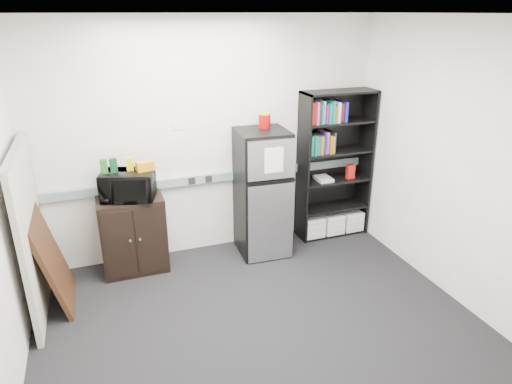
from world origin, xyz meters
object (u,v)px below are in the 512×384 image
Objects in this scene: cubicle_partition at (31,233)px; microwave at (128,185)px; cabinet at (133,234)px; refrigerator at (262,193)px; bookshelf at (334,167)px.

cubicle_partition reaches higher than microwave.
cabinet is (0.93, 0.42, -0.38)m from cubicle_partition.
microwave is (0.93, 0.40, 0.20)m from cubicle_partition.
cabinet is at bearing 105.98° from microwave.
cubicle_partition is at bearing -169.39° from refrigerator.
bookshelf is at bearing 17.82° from microwave.
cabinet is 0.58m from microwave.
cabinet is 0.58× the size of refrigerator.
cubicle_partition is 1.09m from cabinet.
cubicle_partition is at bearing -155.65° from cabinet.
microwave is at bearing -90.00° from cabinet.
bookshelf is at bearing 8.06° from cubicle_partition.
bookshelf is at bearing 10.69° from refrigerator.
bookshelf is 1.14× the size of cubicle_partition.
bookshelf reaches higher than microwave.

